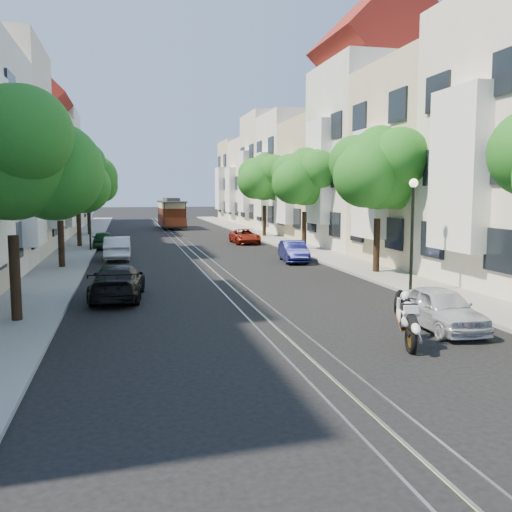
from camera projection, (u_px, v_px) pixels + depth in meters
ground at (182, 242)px, 43.27m from camera, size 200.00×200.00×0.00m
sidewalk_east at (274, 239)px, 44.86m from camera, size 2.50×80.00×0.12m
sidewalk_west at (82, 243)px, 41.67m from camera, size 2.50×80.00×0.12m
rail_left at (174, 242)px, 43.15m from camera, size 0.06×80.00×0.02m
rail_slot at (182, 242)px, 43.27m from camera, size 0.06×80.00×0.02m
rail_right at (189, 242)px, 43.39m from camera, size 0.06×80.00×0.02m
lane_line at (182, 242)px, 43.27m from camera, size 0.08×80.00×0.01m
townhouses_east at (331, 174)px, 45.22m from camera, size 7.75×72.00×12.00m
townhouses_west at (11, 173)px, 40.00m from camera, size 7.75×72.00×11.76m
tree_e_b at (380, 171)px, 25.90m from camera, size 4.93×4.08×6.68m
tree_e_c at (306, 179)px, 36.58m from camera, size 4.84×3.99×6.52m
tree_e_d at (265, 179)px, 47.20m from camera, size 5.01×4.16×6.85m
tree_w_a at (12, 158)px, 15.95m from camera, size 4.93×4.08×6.68m
tree_w_b at (60, 179)px, 27.61m from camera, size 4.72×3.87×6.27m
tree_w_c at (78, 173)px, 38.20m from camera, size 5.13×4.28×7.09m
tree_w_d at (89, 182)px, 48.91m from camera, size 4.84×3.99×6.52m
lamp_east at (413, 218)px, 21.08m from camera, size 0.32×0.32×4.16m
lamp_west at (89, 207)px, 35.75m from camera, size 0.32×0.32×4.16m
sportbike_rider at (406, 316)px, 13.95m from camera, size 0.76×1.84×1.38m
cable_car at (172, 212)px, 58.58m from camera, size 2.55×7.56×2.88m
parked_car_e_near at (441, 308)px, 15.78m from camera, size 1.50×3.50×1.18m
parked_car_e_mid at (294, 251)px, 30.91m from camera, size 1.60×3.61×1.15m
parked_car_e_far at (245, 236)px, 41.78m from camera, size 1.81×3.88×1.07m
parked_car_w_near at (118, 282)px, 20.17m from camera, size 2.09×4.42×1.25m
parked_car_w_mid at (118, 248)px, 31.99m from camera, size 1.46×3.99×1.31m
parked_car_w_far at (103, 240)px, 38.09m from camera, size 1.54×3.53×1.18m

